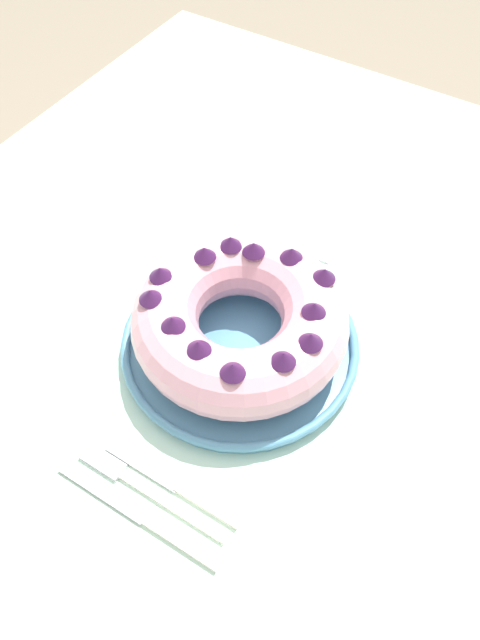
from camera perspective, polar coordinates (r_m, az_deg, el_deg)
ground_plane at (r=1.54m, az=-0.57°, el=-18.52°), size 8.00×8.00×0.00m
dining_table at (r=0.93m, az=-0.89°, el=-5.51°), size 1.50×1.22×0.74m
serving_dish at (r=0.87m, az=0.00°, el=-2.26°), size 0.33×0.33×0.02m
bundt_cake at (r=0.82m, az=0.00°, el=0.06°), size 0.29×0.29×0.10m
fork at (r=0.79m, az=-9.04°, el=-14.76°), size 0.02×0.21×0.01m
serving_knife at (r=0.77m, az=-8.38°, el=-17.62°), size 0.02×0.23×0.01m
cake_knife at (r=0.78m, az=-5.55°, el=-14.91°), size 0.02×0.20×0.01m
napkin at (r=1.04m, az=6.95°, el=8.61°), size 0.15×0.11×0.00m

